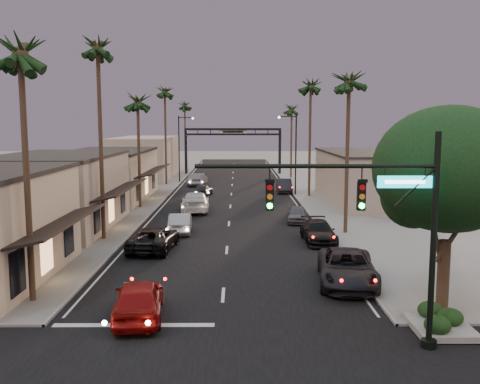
{
  "coord_description": "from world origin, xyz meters",
  "views": [
    {
      "loc": [
        0.67,
        -14.42,
        8.08
      ],
      "look_at": [
        0.9,
        28.69,
        2.5
      ],
      "focal_mm": 40.0,
      "sensor_mm": 36.0,
      "label": 1
    }
  ],
  "objects_px": {
    "palm_far": "(185,103)",
    "oncoming_silver": "(180,223)",
    "traffic_signal": "(380,209)",
    "curbside_black": "(318,232)",
    "palm_ra": "(349,75)",
    "corner_tree": "(451,174)",
    "streetlight_left": "(181,143)",
    "palm_ld": "(165,89)",
    "streetlight_right": "(293,148)",
    "curbside_near": "(347,268)",
    "palm_la": "(20,43)",
    "palm_lb": "(97,42)",
    "arch": "(233,139)",
    "oncoming_pickup": "(154,239)",
    "oncoming_red": "(139,299)",
    "palm_rb": "(311,82)",
    "palm_lc": "(138,97)",
    "palm_rc": "(292,106)"
  },
  "relations": [
    {
      "from": "arch",
      "to": "oncoming_red",
      "type": "height_order",
      "value": "arch"
    },
    {
      "from": "arch",
      "to": "curbside_black",
      "type": "height_order",
      "value": "arch"
    },
    {
      "from": "palm_ld",
      "to": "curbside_black",
      "type": "xyz_separation_m",
      "value": [
        14.8,
        -33.73,
        -11.69
      ]
    },
    {
      "from": "streetlight_right",
      "to": "palm_ra",
      "type": "relative_size",
      "value": 0.68
    },
    {
      "from": "traffic_signal",
      "to": "oncoming_silver",
      "type": "xyz_separation_m",
      "value": [
        -9.24,
        20.49,
        -4.34
      ]
    },
    {
      "from": "corner_tree",
      "to": "traffic_signal",
      "type": "bearing_deg",
      "value": -137.69
    },
    {
      "from": "palm_lb",
      "to": "palm_lc",
      "type": "height_order",
      "value": "palm_lb"
    },
    {
      "from": "palm_far",
      "to": "oncoming_silver",
      "type": "xyz_separation_m",
      "value": [
        4.75,
        -53.51,
        -10.71
      ]
    },
    {
      "from": "palm_ra",
      "to": "palm_far",
      "type": "relative_size",
      "value": 1.0
    },
    {
      "from": "corner_tree",
      "to": "palm_rb",
      "type": "bearing_deg",
      "value": 91.37
    },
    {
      "from": "streetlight_right",
      "to": "palm_lc",
      "type": "distance_m",
      "value": 18.66
    },
    {
      "from": "arch",
      "to": "palm_far",
      "type": "xyz_separation_m",
      "value": [
        -8.3,
        8.0,
        5.91
      ]
    },
    {
      "from": "curbside_near",
      "to": "curbside_black",
      "type": "bearing_deg",
      "value": 96.85
    },
    {
      "from": "palm_lc",
      "to": "palm_ra",
      "type": "relative_size",
      "value": 0.92
    },
    {
      "from": "palm_ra",
      "to": "oncoming_pickup",
      "type": "height_order",
      "value": "palm_ra"
    },
    {
      "from": "palm_la",
      "to": "palm_lb",
      "type": "bearing_deg",
      "value": 90.0
    },
    {
      "from": "corner_tree",
      "to": "streetlight_left",
      "type": "distance_m",
      "value": 53.15
    },
    {
      "from": "streetlight_right",
      "to": "palm_far",
      "type": "relative_size",
      "value": 0.68
    },
    {
      "from": "palm_la",
      "to": "palm_rc",
      "type": "relative_size",
      "value": 1.08
    },
    {
      "from": "streetlight_left",
      "to": "palm_lb",
      "type": "distance_m",
      "value": 36.93
    },
    {
      "from": "palm_lc",
      "to": "palm_ld",
      "type": "xyz_separation_m",
      "value": [
        0.0,
        19.0,
        1.95
      ]
    },
    {
      "from": "oncoming_pickup",
      "to": "curbside_black",
      "type": "xyz_separation_m",
      "value": [
        10.86,
        2.27,
        -0.03
      ]
    },
    {
      "from": "streetlight_right",
      "to": "curbside_black",
      "type": "bearing_deg",
      "value": -91.74
    },
    {
      "from": "palm_la",
      "to": "palm_ld",
      "type": "height_order",
      "value": "palm_ld"
    },
    {
      "from": "oncoming_pickup",
      "to": "palm_lb",
      "type": "bearing_deg",
      "value": -32.35
    },
    {
      "from": "traffic_signal",
      "to": "palm_rc",
      "type": "bearing_deg",
      "value": 87.22
    },
    {
      "from": "traffic_signal",
      "to": "curbside_near",
      "type": "bearing_deg",
      "value": 86.19
    },
    {
      "from": "corner_tree",
      "to": "streetlight_right",
      "type": "height_order",
      "value": "streetlight_right"
    },
    {
      "from": "palm_la",
      "to": "palm_ld",
      "type": "xyz_separation_m",
      "value": [
        -0.0,
        46.0,
        0.97
      ]
    },
    {
      "from": "palm_far",
      "to": "oncoming_pickup",
      "type": "relative_size",
      "value": 2.41
    },
    {
      "from": "arch",
      "to": "streetlight_right",
      "type": "relative_size",
      "value": 1.69
    },
    {
      "from": "palm_lc",
      "to": "palm_ld",
      "type": "relative_size",
      "value": 0.86
    },
    {
      "from": "palm_lb",
      "to": "palm_la",
      "type": "bearing_deg",
      "value": -90.0
    },
    {
      "from": "streetlight_right",
      "to": "curbside_black",
      "type": "distance_m",
      "value": 24.18
    },
    {
      "from": "streetlight_left",
      "to": "traffic_signal",
      "type": "bearing_deg",
      "value": -76.86
    },
    {
      "from": "arch",
      "to": "streetlight_right",
      "type": "xyz_separation_m",
      "value": [
        6.92,
        -25.0,
        -0.2
      ]
    },
    {
      "from": "oncoming_pickup",
      "to": "curbside_near",
      "type": "distance_m",
      "value": 13.08
    },
    {
      "from": "palm_lb",
      "to": "curbside_black",
      "type": "bearing_deg",
      "value": -2.83
    },
    {
      "from": "oncoming_silver",
      "to": "curbside_near",
      "type": "height_order",
      "value": "curbside_near"
    },
    {
      "from": "corner_tree",
      "to": "streetlight_left",
      "type": "height_order",
      "value": "streetlight_left"
    },
    {
      "from": "oncoming_silver",
      "to": "traffic_signal",
      "type": "bearing_deg",
      "value": 111.17
    },
    {
      "from": "palm_rb",
      "to": "oncoming_silver",
      "type": "height_order",
      "value": "palm_rb"
    },
    {
      "from": "traffic_signal",
      "to": "curbside_black",
      "type": "xyz_separation_m",
      "value": [
        0.51,
        17.27,
        -4.35
      ]
    },
    {
      "from": "streetlight_left",
      "to": "palm_ra",
      "type": "relative_size",
      "value": 0.68
    },
    {
      "from": "corner_tree",
      "to": "oncoming_red",
      "type": "xyz_separation_m",
      "value": [
        -12.91,
        -0.45,
        -5.15
      ]
    },
    {
      "from": "arch",
      "to": "palm_far",
      "type": "bearing_deg",
      "value": 136.05
    },
    {
      "from": "palm_la",
      "to": "palm_rb",
      "type": "distance_m",
      "value": 39.01
    },
    {
      "from": "palm_ra",
      "to": "palm_rc",
      "type": "relative_size",
      "value": 1.08
    },
    {
      "from": "palm_la",
      "to": "palm_ra",
      "type": "xyz_separation_m",
      "value": [
        17.2,
        15.0,
        0.0
      ]
    },
    {
      "from": "traffic_signal",
      "to": "palm_ld",
      "type": "bearing_deg",
      "value": 105.65
    }
  ]
}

